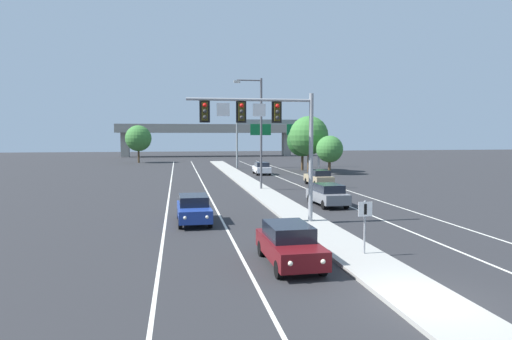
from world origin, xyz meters
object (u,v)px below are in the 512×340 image
at_px(car_receding_grey, 328,194).
at_px(overhead_signal_mast, 268,127).
at_px(car_oncoming_blue, 194,209).
at_px(street_lamp_median, 259,127).
at_px(tree_far_right_b, 309,136).
at_px(car_receding_tan, 319,177).
at_px(highway_sign_gantry, 279,128).
at_px(median_sign_post, 365,219).
at_px(tree_far_left_a, 138,138).
at_px(car_oncoming_darkred, 289,244).
at_px(tree_far_right_c, 302,141).
at_px(tree_far_right_a, 330,149).
at_px(car_receding_white, 262,168).

bearing_deg(car_receding_grey, overhead_signal_mast, -132.78).
distance_m(overhead_signal_mast, car_oncoming_blue, 6.34).
height_order(street_lamp_median, tree_far_right_b, street_lamp_median).
relative_size(car_receding_tan, tree_far_right_b, 0.59).
distance_m(car_oncoming_blue, tree_far_right_b, 37.68).
bearing_deg(highway_sign_gantry, median_sign_post, -98.84).
height_order(median_sign_post, car_receding_tan, median_sign_post).
bearing_deg(tree_far_left_a, car_receding_tan, -63.35).
distance_m(overhead_signal_mast, median_sign_post, 8.57).
xyz_separation_m(car_oncoming_darkred, car_receding_tan, (9.68, 26.34, 0.00)).
relative_size(street_lamp_median, tree_far_left_a, 1.46).
bearing_deg(tree_far_right_c, car_oncoming_blue, -114.65).
xyz_separation_m(street_lamp_median, car_receding_grey, (3.20, -9.89, -4.97)).
relative_size(car_oncoming_blue, car_receding_grey, 1.00).
bearing_deg(tree_far_right_a, tree_far_right_b, 110.44).
xyz_separation_m(median_sign_post, tree_far_right_c, (10.13, 45.15, 2.64)).
bearing_deg(tree_far_right_b, overhead_signal_mast, -110.08).
height_order(car_receding_grey, tree_far_right_c, tree_far_right_c).
relative_size(tree_far_right_c, tree_far_right_a, 1.30).
xyz_separation_m(car_oncoming_darkred, tree_far_left_a, (-11.27, 68.08, 3.67)).
distance_m(car_receding_white, tree_far_right_c, 9.76).
height_order(car_receding_tan, highway_sign_gantry, highway_sign_gantry).
bearing_deg(car_receding_tan, tree_far_left_a, 116.65).
distance_m(street_lamp_median, car_receding_white, 17.33).
xyz_separation_m(car_receding_tan, tree_far_left_a, (-20.95, 41.74, 3.67)).
relative_size(tree_far_left_a, tree_far_right_b, 0.90).
relative_size(car_oncoming_darkred, car_oncoming_blue, 1.00).
relative_size(car_receding_grey, car_receding_tan, 1.01).
relative_size(car_receding_tan, tree_far_right_a, 0.90).
relative_size(median_sign_post, car_receding_tan, 0.49).
height_order(overhead_signal_mast, car_receding_tan, overhead_signal_mast).
bearing_deg(overhead_signal_mast, tree_far_right_a, 65.06).
distance_m(tree_far_left_a, tree_far_right_b, 35.56).
bearing_deg(overhead_signal_mast, car_oncoming_blue, 161.62).
distance_m(median_sign_post, car_receding_white, 39.46).
relative_size(car_oncoming_darkred, highway_sign_gantry, 0.34).
bearing_deg(car_receding_grey, tree_far_right_b, 76.02).
relative_size(median_sign_post, tree_far_right_a, 0.44).
xyz_separation_m(highway_sign_gantry, tree_far_right_a, (3.76, -12.95, -2.91)).
distance_m(highway_sign_gantry, tree_far_right_a, 13.79).
xyz_separation_m(car_oncoming_blue, tree_far_right_c, (16.80, 36.62, 3.41)).
height_order(median_sign_post, tree_far_right_b, tree_far_right_b).
relative_size(overhead_signal_mast, highway_sign_gantry, 0.54).
relative_size(median_sign_post, car_receding_grey, 0.49).
bearing_deg(car_receding_white, tree_far_right_b, 20.67).
bearing_deg(car_oncoming_darkred, median_sign_post, 9.06).
relative_size(car_oncoming_darkred, car_receding_tan, 1.00).
height_order(car_oncoming_darkred, car_receding_tan, same).
relative_size(median_sign_post, tree_far_right_c, 0.34).
relative_size(car_receding_grey, tree_far_right_b, 0.59).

